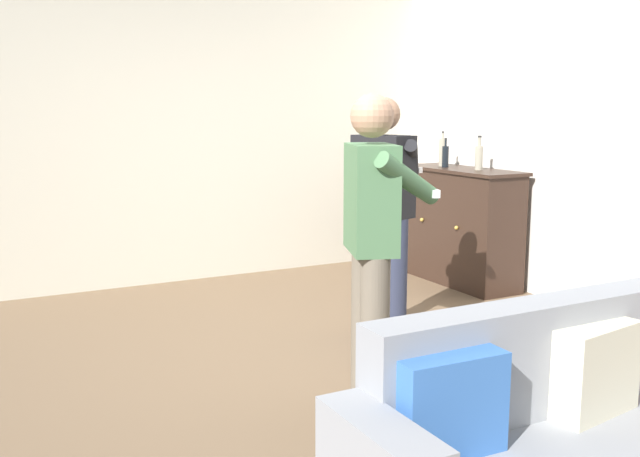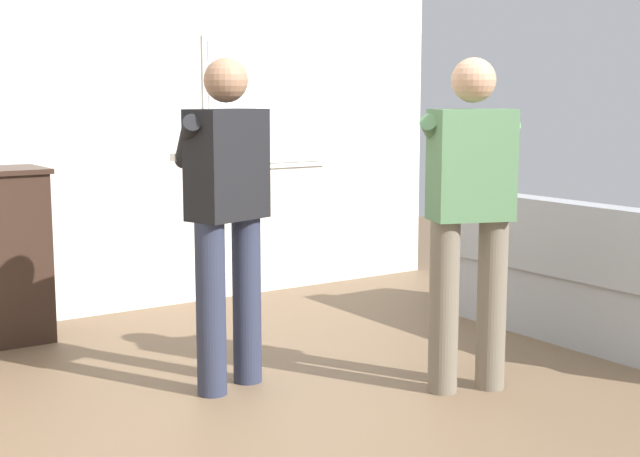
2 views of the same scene
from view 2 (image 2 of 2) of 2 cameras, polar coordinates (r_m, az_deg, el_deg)
name	(u,v)px [view 2 (image 2 of 2)]	position (r m, az deg, el deg)	size (l,w,h in m)	color
ground	(353,420)	(4.24, 2.12, -12.17)	(10.40, 10.40, 0.00)	brown
wall_back_with_window	(129,109)	(6.32, -12.10, 7.46)	(5.20, 0.15, 2.80)	silver
couch	(586,285)	(5.70, 16.64, -3.51)	(0.57, 2.26, 0.87)	gray
person_standing_left	(226,208)	(4.50, -6.03, 1.34)	(0.53, 0.52, 1.68)	#282D42
person_standing_right	(469,208)	(4.51, 9.54, 1.29)	(0.52, 0.52, 1.68)	#6B6051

